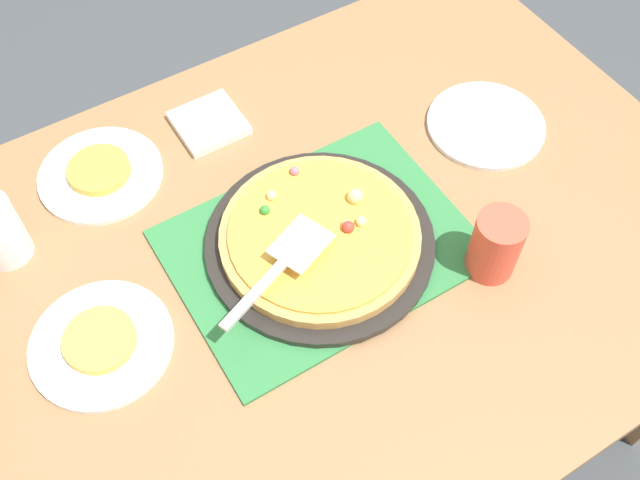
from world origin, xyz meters
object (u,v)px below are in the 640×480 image
at_px(plate_near_left, 101,175).
at_px(napkin_stack, 209,123).
at_px(served_slice_left, 99,170).
at_px(pizza_server, 282,265).
at_px(pizza, 320,235).
at_px(pizza_pan, 320,242).
at_px(plate_side, 486,125).
at_px(cup_near, 496,245).
at_px(plate_far_right, 102,344).
at_px(served_slice_right, 99,340).

relative_size(plate_near_left, napkin_stack, 1.83).
relative_size(served_slice_left, pizza_server, 0.48).
xyz_separation_m(pizza, served_slice_left, (-0.25, 0.33, -0.02)).
bearing_deg(pizza_server, pizza_pan, 21.63).
distance_m(plate_side, cup_near, 0.31).
distance_m(pizza_pan, napkin_stack, 0.34).
bearing_deg(napkin_stack, pizza_pan, -84.30).
distance_m(plate_far_right, plate_side, 0.79).
bearing_deg(cup_near, pizza, 140.69).
xyz_separation_m(plate_far_right, served_slice_right, (0.00, 0.00, 0.01)).
bearing_deg(plate_near_left, napkin_stack, 2.06).
bearing_deg(pizza, pizza_pan, -133.76).
height_order(pizza, served_slice_left, pizza).
bearing_deg(pizza_server, served_slice_left, 113.76).
bearing_deg(served_slice_right, pizza, -2.97).
relative_size(pizza_pan, served_slice_right, 3.45).
bearing_deg(plate_far_right, napkin_stack, 42.96).
bearing_deg(cup_near, pizza_server, 155.49).
bearing_deg(pizza_server, plate_near_left, 113.76).
relative_size(pizza_pan, plate_near_left, 1.73).
distance_m(served_slice_right, napkin_stack, 0.47).
distance_m(pizza_pan, cup_near, 0.28).
distance_m(plate_near_left, plate_far_right, 0.34).
distance_m(served_slice_right, pizza_server, 0.30).
relative_size(pizza_pan, plate_side, 1.73).
distance_m(plate_near_left, served_slice_left, 0.01).
bearing_deg(plate_side, cup_near, -127.94).
bearing_deg(plate_far_right, pizza_server, -11.05).
bearing_deg(pizza_server, napkin_stack, 81.41).
xyz_separation_m(cup_near, napkin_stack, (-0.25, 0.52, -0.05)).
bearing_deg(plate_side, plate_near_left, 158.10).
distance_m(plate_near_left, cup_near, 0.69).
height_order(plate_far_right, plate_side, same).
bearing_deg(served_slice_right, plate_far_right, -90.00).
xyz_separation_m(plate_near_left, served_slice_left, (0.00, 0.00, 0.01)).
distance_m(plate_side, served_slice_left, 0.71).
height_order(plate_side, served_slice_left, served_slice_left).
height_order(pizza_pan, napkin_stack, pizza_pan).
relative_size(served_slice_left, napkin_stack, 0.92).
height_order(served_slice_right, pizza_server, pizza_server).
bearing_deg(plate_side, served_slice_left, 158.10).
bearing_deg(napkin_stack, pizza, -84.22).
relative_size(plate_near_left, pizza_server, 0.96).
bearing_deg(served_slice_right, plate_side, 3.48).
xyz_separation_m(plate_far_right, served_slice_left, (0.12, 0.31, 0.01)).
relative_size(plate_near_left, cup_near, 1.83).
bearing_deg(plate_near_left, plate_far_right, -111.78).
bearing_deg(served_slice_right, napkin_stack, 42.96).
bearing_deg(served_slice_right, plate_near_left, 68.22).
distance_m(pizza, napkin_stack, 0.34).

